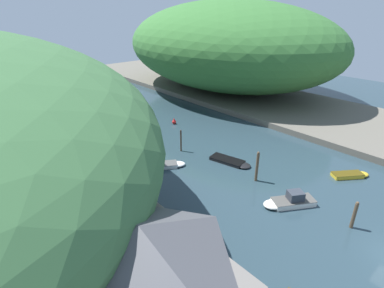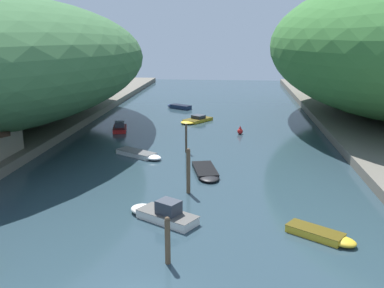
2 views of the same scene
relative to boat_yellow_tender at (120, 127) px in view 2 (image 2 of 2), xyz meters
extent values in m
plane|color=#283D47|center=(10.21, -5.76, -0.38)|extent=(130.00, 130.00, 0.00)
cube|color=red|center=(0.09, -0.39, -0.13)|extent=(2.30, 3.68, 0.49)
ellipsoid|color=red|center=(-0.28, 1.27, -0.13)|extent=(1.86, 2.00, 0.49)
cube|color=#450A0A|center=(0.09, -0.39, 0.13)|extent=(2.35, 3.75, 0.03)
cube|color=#333842|center=(0.11, -0.50, 0.49)|extent=(1.36, 1.41, 0.75)
cube|color=gold|center=(19.75, -27.55, -0.15)|extent=(3.58, 3.03, 0.46)
ellipsoid|color=gold|center=(21.17, -28.53, -0.15)|extent=(2.12, 2.00, 0.46)
cube|color=#4C3E0E|center=(19.75, -27.55, 0.10)|extent=(3.65, 3.09, 0.03)
cube|color=gold|center=(9.51, 6.53, -0.19)|extent=(4.17, 4.66, 0.38)
ellipsoid|color=gold|center=(8.32, 4.83, -0.19)|extent=(2.89, 2.89, 0.38)
cube|color=#4C3E0E|center=(9.51, 6.53, 0.01)|extent=(4.25, 4.75, 0.03)
cube|color=#333842|center=(9.58, 6.64, 0.25)|extent=(2.09, 2.07, 0.50)
cube|color=white|center=(4.68, -11.20, -0.14)|extent=(4.49, 3.57, 0.47)
ellipsoid|color=white|center=(6.52, -12.35, -0.14)|extent=(2.60, 2.36, 0.47)
cube|color=#525252|center=(4.68, -11.20, 0.11)|extent=(4.58, 3.64, 0.03)
cube|color=black|center=(12.06, -15.76, -0.19)|extent=(2.75, 4.58, 0.37)
ellipsoid|color=black|center=(12.56, -17.84, -0.19)|extent=(2.16, 2.48, 0.37)
cube|color=black|center=(12.06, -15.76, 0.01)|extent=(2.80, 4.68, 0.03)
cube|color=silver|center=(10.26, -26.29, -0.09)|extent=(4.44, 3.58, 0.57)
ellipsoid|color=silver|center=(8.47, -25.23, -0.09)|extent=(2.61, 2.45, 0.57)
cube|color=#504E4A|center=(10.26, -26.29, 0.21)|extent=(4.53, 3.65, 0.03)
cube|color=#333842|center=(10.37, -26.36, 0.66)|extent=(1.86, 1.76, 0.93)
cube|color=navy|center=(5.84, 16.27, -0.07)|extent=(3.75, 3.11, 0.61)
ellipsoid|color=navy|center=(4.35, 17.21, -0.07)|extent=(2.22, 2.10, 0.61)
cube|color=black|center=(5.84, 16.27, 0.25)|extent=(3.83, 3.17, 0.03)
cylinder|color=brown|center=(11.13, -31.62, 0.91)|extent=(0.31, 0.31, 2.58)
sphere|color=brown|center=(11.13, -31.62, 2.26)|extent=(0.28, 0.28, 0.28)
cylinder|color=brown|center=(11.12, -21.01, 1.35)|extent=(0.31, 0.31, 3.46)
sphere|color=brown|center=(11.12, -21.01, 3.15)|extent=(0.28, 0.28, 0.28)
cylinder|color=#4C3D2D|center=(9.65, -9.45, 1.11)|extent=(0.23, 0.23, 2.96)
sphere|color=#4C3D2D|center=(9.65, -9.45, 2.63)|extent=(0.21, 0.21, 0.21)
sphere|color=red|center=(15.37, -0.67, -0.03)|extent=(0.69, 0.69, 0.69)
cone|color=red|center=(15.37, -0.67, 0.49)|extent=(0.35, 0.35, 0.35)
camera|label=1|loc=(-13.66, -38.10, 17.69)|focal=28.00mm
camera|label=2|loc=(14.52, -52.45, 12.03)|focal=40.00mm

